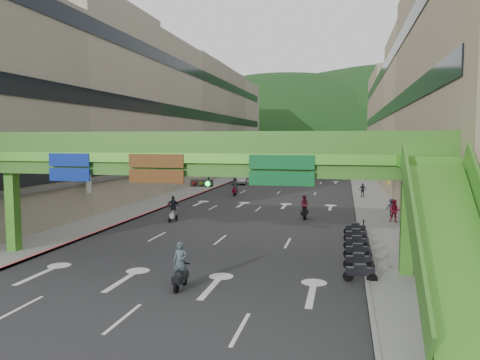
# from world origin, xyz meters

# --- Properties ---
(ground) EXTENTS (320.00, 320.00, 0.00)m
(ground) POSITION_xyz_m (0.00, 0.00, 0.00)
(ground) COLOR black
(ground) RESTS_ON ground
(road_slab) EXTENTS (18.00, 140.00, 0.02)m
(road_slab) POSITION_xyz_m (0.00, 50.00, 0.01)
(road_slab) COLOR #28282B
(road_slab) RESTS_ON ground
(sidewalk_left) EXTENTS (4.00, 140.00, 0.15)m
(sidewalk_left) POSITION_xyz_m (-11.00, 50.00, 0.07)
(sidewalk_left) COLOR gray
(sidewalk_left) RESTS_ON ground
(sidewalk_right) EXTENTS (4.00, 140.00, 0.15)m
(sidewalk_right) POSITION_xyz_m (11.00, 50.00, 0.07)
(sidewalk_right) COLOR gray
(sidewalk_right) RESTS_ON ground
(curb_left) EXTENTS (0.20, 140.00, 0.18)m
(curb_left) POSITION_xyz_m (-9.10, 50.00, 0.09)
(curb_left) COLOR #CC5959
(curb_left) RESTS_ON ground
(curb_right) EXTENTS (0.20, 140.00, 0.18)m
(curb_right) POSITION_xyz_m (9.10, 50.00, 0.09)
(curb_right) COLOR gray
(curb_right) RESTS_ON ground
(building_row_left) EXTENTS (12.80, 95.00, 19.00)m
(building_row_left) POSITION_xyz_m (-18.93, 50.00, 9.46)
(building_row_left) COLOR #9E937F
(building_row_left) RESTS_ON ground
(building_row_right) EXTENTS (12.80, 95.00, 19.00)m
(building_row_right) POSITION_xyz_m (18.93, 50.00, 9.46)
(building_row_right) COLOR gray
(building_row_right) RESTS_ON ground
(overpass_near) EXTENTS (28.00, 12.27, 7.10)m
(overpass_near) POSITION_xyz_m (0.93, 5.38, 5.21)
(overpass_near) COLOR #4C9E2D
(overpass_near) RESTS_ON ground
(overpass_far) EXTENTS (28.00, 2.20, 7.10)m
(overpass_far) POSITION_xyz_m (0.00, 65.00, 5.40)
(overpass_far) COLOR #4C9E2D
(overpass_far) RESTS_ON ground
(hill_left) EXTENTS (168.00, 140.00, 112.00)m
(hill_left) POSITION_xyz_m (-15.00, 160.00, 0.00)
(hill_left) COLOR #1C4419
(hill_left) RESTS_ON ground
(hill_right) EXTENTS (208.00, 176.00, 128.00)m
(hill_right) POSITION_xyz_m (25.00, 180.00, 0.00)
(hill_right) COLOR #1C4419
(hill_right) RESTS_ON ground
(bunting_string) EXTENTS (26.00, 0.36, 0.47)m
(bunting_string) POSITION_xyz_m (0.00, 30.00, 5.96)
(bunting_string) COLOR black
(bunting_string) RESTS_ON ground
(scooter_rider_near) EXTENTS (0.66, 1.60, 2.16)m
(scooter_rider_near) POSITION_xyz_m (0.91, 1.75, 1.02)
(scooter_rider_near) COLOR black
(scooter_rider_near) RESTS_ON ground
(scooter_rider_mid) EXTENTS (0.90, 1.60, 2.03)m
(scooter_rider_mid) POSITION_xyz_m (4.79, 21.48, 1.05)
(scooter_rider_mid) COLOR black
(scooter_rider_mid) RESTS_ON ground
(scooter_rider_left) EXTENTS (1.10, 1.59, 2.12)m
(scooter_rider_left) POSITION_xyz_m (-5.56, 17.88, 1.07)
(scooter_rider_left) COLOR gray
(scooter_rider_left) RESTS_ON ground
(scooter_rider_far) EXTENTS (0.95, 1.60, 2.19)m
(scooter_rider_far) POSITION_xyz_m (-4.62, 35.90, 1.12)
(scooter_rider_far) COLOR maroon
(scooter_rider_far) RESTS_ON ground
(parked_scooter_row) EXTENTS (1.60, 11.59, 1.08)m
(parked_scooter_row) POSITION_xyz_m (8.80, 10.00, 0.52)
(parked_scooter_row) COLOR black
(parked_scooter_row) RESTS_ON ground
(car_silver) EXTENTS (2.25, 4.86, 1.54)m
(car_silver) POSITION_xyz_m (-7.00, 50.13, 0.77)
(car_silver) COLOR #ADABB4
(car_silver) RESTS_ON ground
(car_yellow) EXTENTS (1.88, 4.42, 1.49)m
(car_yellow) POSITION_xyz_m (4.08, 63.73, 0.75)
(car_yellow) COLOR yellow
(car_yellow) RESTS_ON ground
(pedestrian_red) EXTENTS (0.88, 0.69, 1.76)m
(pedestrian_red) POSITION_xyz_m (11.95, 20.83, 0.88)
(pedestrian_red) COLOR #BC1F42
(pedestrian_red) RESTS_ON ground
(pedestrian_dark) EXTENTS (0.98, 0.73, 1.55)m
(pedestrian_dark) POSITION_xyz_m (10.03, 36.90, 0.77)
(pedestrian_dark) COLOR black
(pedestrian_dark) RESTS_ON ground
(pedestrian_blue) EXTENTS (0.84, 0.76, 1.51)m
(pedestrian_blue) POSITION_xyz_m (11.97, 23.61, 0.75)
(pedestrian_blue) COLOR #282F4E
(pedestrian_blue) RESTS_ON ground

